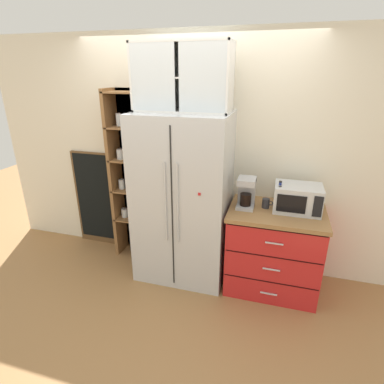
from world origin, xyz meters
TOP-DOWN VIEW (x-y plane):
  - ground_plane at (0.00, 0.00)m, footprint 10.63×10.63m
  - wall_back_cream at (0.00, 0.40)m, footprint 4.94×0.10m
  - refrigerator at (0.00, 0.01)m, footprint 0.96×0.69m
  - pantry_shelf_column at (-0.72, 0.27)m, footprint 0.44×0.31m
  - counter_cabinet at (0.97, 0.03)m, footprint 0.93×0.68m
  - microwave at (1.14, 0.07)m, footprint 0.44×0.33m
  - coffee_maker at (0.66, 0.03)m, footprint 0.17×0.20m
  - mug_charcoal at (0.85, 0.06)m, footprint 0.11×0.07m
  - mug_cream at (0.97, 0.04)m, footprint 0.12×0.09m
  - bottle_cobalt at (0.97, 0.04)m, footprint 0.07×0.07m
  - bottle_clear at (0.97, -0.01)m, footprint 0.06×0.06m
  - upper_cabinet at (-0.00, 0.06)m, footprint 0.92×0.32m
  - chalkboard_menu at (-1.26, 0.33)m, footprint 0.60×0.04m

SIDE VIEW (x-z plane):
  - ground_plane at x=0.00m, z-range 0.00..0.00m
  - counter_cabinet at x=0.97m, z-range 0.00..0.88m
  - chalkboard_menu at x=-1.26m, z-range 0.00..1.24m
  - refrigerator at x=0.00m, z-range 0.00..1.79m
  - mug_cream at x=0.97m, z-range 0.88..0.96m
  - mug_charcoal at x=0.85m, z-range 0.88..0.98m
  - bottle_clear at x=0.97m, z-range 0.87..1.13m
  - pantry_shelf_column at x=-0.72m, z-range 0.02..2.00m
  - microwave at x=1.14m, z-range 0.88..1.14m
  - bottle_cobalt at x=0.97m, z-range 0.87..1.16m
  - coffee_maker at x=0.66m, z-range 0.88..1.19m
  - wall_back_cream at x=0.00m, z-range 0.00..2.55m
  - upper_cabinet at x=0.00m, z-range 1.79..2.40m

